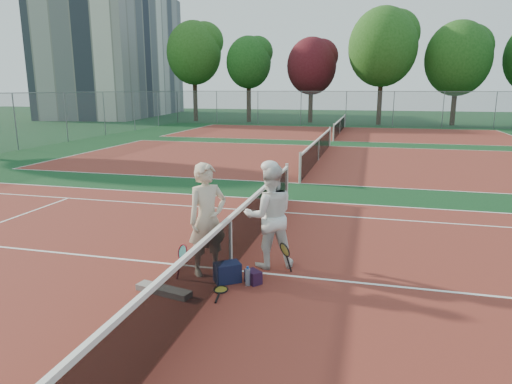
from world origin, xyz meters
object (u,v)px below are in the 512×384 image
sports_bag_navy (227,272)px  racket_red (183,261)px  racket_spare (221,290)px  sports_bag_purple (253,277)px  water_bottle (248,277)px  racket_black_held (285,258)px  net_main (231,244)px  player_b (270,216)px  apartment_block (117,52)px  player_a (207,219)px

sports_bag_navy → racket_red: bearing=179.7°
racket_spare → sports_bag_purple: size_ratio=2.17×
sports_bag_purple → water_bottle: bearing=-118.9°
racket_red → racket_black_held: racket_red is taller
net_main → player_b: size_ratio=5.75×
net_main → water_bottle: 0.82m
sports_bag_navy → net_main: bearing=100.7°
apartment_block → player_a: bearing=-58.0°
racket_black_held → sports_bag_purple: size_ratio=2.08×
racket_spare → sports_bag_navy: size_ratio=1.41×
water_bottle → racket_red: bearing=176.5°
net_main → water_bottle: bearing=-50.2°
net_main → racket_black_held: bearing=4.9°
racket_spare → water_bottle: water_bottle is taller
racket_black_held → sports_bag_purple: 0.71m
racket_spare → sports_bag_purple: bearing=-55.6°
net_main → racket_spare: net_main is taller
racket_red → net_main: bearing=-24.5°
racket_spare → racket_black_held: bearing=-51.7°
sports_bag_navy → sports_bag_purple: 0.45m
racket_red → sports_bag_purple: 1.26m
player_a → water_bottle: size_ratio=6.63×
player_b → sports_bag_navy: (-0.53, -0.89, -0.79)m
racket_black_held → racket_spare: 1.31m
apartment_block → sports_bag_purple: 53.33m
racket_red → racket_spare: racket_red is taller
sports_bag_navy → racket_black_held: bearing=33.3°
sports_bag_purple → water_bottle: size_ratio=0.92×
net_main → apartment_block: size_ratio=0.50×
racket_black_held → sports_bag_navy: (-0.88, -0.58, -0.12)m
apartment_block → racket_black_held: 53.10m
net_main → apartment_block: (-28.00, 44.00, 6.99)m
sports_bag_navy → player_b: bearing=59.2°
player_a → sports_bag_purple: (0.88, -0.23, -0.88)m
net_main → racket_red: (-0.72, -0.49, -0.22)m
net_main → apartment_block: apartment_block is taller
net_main → apartment_block: bearing=122.5°
net_main → sports_bag_navy: net_main is taller
player_b → racket_red: bearing=10.6°
player_a → racket_black_held: bearing=-34.3°
sports_bag_navy → racket_spare: bearing=-89.9°
player_a → racket_red: size_ratio=3.41×
player_a → sports_bag_navy: size_ratio=4.66×
player_b → racket_red: player_b is taller
racket_black_held → racket_spare: (-0.88, -0.94, -0.27)m
racket_red → water_bottle: (1.19, -0.07, -0.14)m
racket_red → sports_bag_navy: bearing=-59.2°
racket_black_held → racket_spare: size_ratio=0.96×
player_b → racket_spare: 1.65m
racket_red → sports_bag_purple: (1.25, 0.05, -0.18)m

